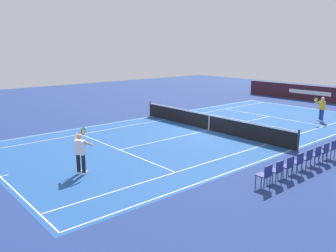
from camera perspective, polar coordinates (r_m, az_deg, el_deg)
name	(u,v)px	position (r m, az deg, el deg)	size (l,w,h in m)	color
ground_plane	(209,130)	(21.16, 6.75, -0.65)	(60.00, 60.00, 0.00)	navy
court_slab	(209,130)	(21.16, 6.75, -0.65)	(24.20, 11.40, 0.00)	#1E4C93
court_line_markings	(209,130)	(21.16, 6.75, -0.64)	(23.85, 11.05, 0.01)	white
tennis_net	(209,122)	(21.05, 6.78, 0.65)	(0.10, 11.70, 1.08)	#2D2D33
stadium_barrier	(330,95)	(34.31, 25.16, 4.62)	(0.26, 17.00, 1.42)	#381923
tennis_player_near	(81,151)	(14.02, -14.21, -4.07)	(0.85, 1.01, 1.70)	black
tennis_player_far	(322,108)	(25.52, 23.99, 2.77)	(1.19, 0.75, 1.70)	navy
tennis_ball	(106,133)	(20.53, -10.25, -1.09)	(0.07, 0.07, 0.07)	#CCE01E
spectator_chair_0	(331,148)	(17.17, 25.30, -3.24)	(0.44, 0.44, 0.88)	#38383D
spectator_chair_1	(323,151)	(16.53, 24.25, -3.74)	(0.44, 0.44, 0.88)	#38383D
spectator_chair_2	(315,154)	(15.89, 23.11, -4.27)	(0.44, 0.44, 0.88)	#38383D
spectator_chair_3	(307,158)	(15.26, 21.88, -4.85)	(0.44, 0.44, 0.88)	#38383D
spectator_chair_4	(297,161)	(14.64, 20.54, -5.47)	(0.44, 0.44, 0.88)	#38383D
spectator_chair_5	(287,165)	(14.03, 19.07, -6.14)	(0.44, 0.44, 0.88)	#38383D
spectator_chair_6	(277,170)	(13.43, 17.48, -6.88)	(0.44, 0.44, 0.88)	#38383D
spectator_chair_7	(265,174)	(12.85, 15.73, -7.67)	(0.44, 0.44, 0.88)	#38383D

